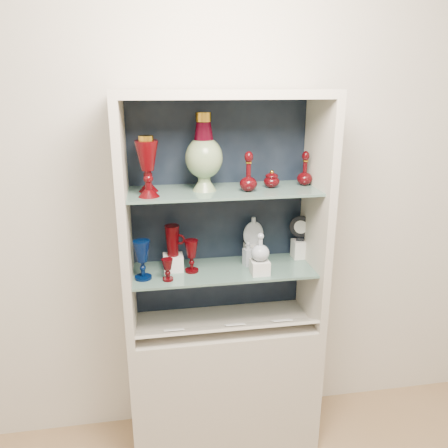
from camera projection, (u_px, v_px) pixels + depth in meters
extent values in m
cube|color=silver|center=(217.00, 194.00, 2.34)|extent=(3.50, 0.02, 2.80)
cube|color=beige|center=(224.00, 381.00, 2.45)|extent=(1.00, 0.40, 0.75)
cube|color=black|center=(218.00, 209.00, 2.34)|extent=(0.98, 0.02, 1.15)
cube|color=beige|center=(125.00, 224.00, 2.08)|extent=(0.04, 0.40, 1.15)
cube|color=beige|center=(316.00, 215.00, 2.23)|extent=(0.04, 0.40, 1.15)
cube|color=beige|center=(224.00, 94.00, 1.98)|extent=(1.00, 0.40, 0.04)
cube|color=slate|center=(223.00, 270.00, 2.26)|extent=(0.92, 0.34, 0.01)
cube|color=slate|center=(223.00, 191.00, 2.13)|extent=(0.92, 0.34, 0.01)
cube|color=beige|center=(228.00, 328.00, 2.22)|extent=(0.92, 0.17, 0.09)
cube|color=white|center=(235.00, 324.00, 2.22)|extent=(0.10, 0.06, 0.03)
cube|color=white|center=(174.00, 330.00, 2.17)|extent=(0.10, 0.06, 0.03)
cube|color=white|center=(282.00, 320.00, 2.26)|extent=(0.10, 0.06, 0.03)
cube|color=silver|center=(173.00, 262.00, 2.24)|extent=(0.10, 0.10, 0.08)
cube|color=silver|center=(253.00, 252.00, 2.37)|extent=(0.09, 0.09, 0.09)
cube|color=silver|center=(260.00, 267.00, 2.19)|extent=(0.09, 0.09, 0.07)
cube|color=silver|center=(300.00, 249.00, 2.40)|extent=(0.08, 0.08, 0.10)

